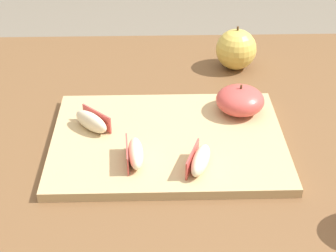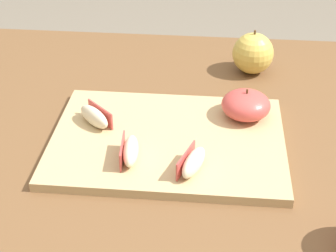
{
  "view_description": "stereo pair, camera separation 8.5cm",
  "coord_description": "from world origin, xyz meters",
  "px_view_note": "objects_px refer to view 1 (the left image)",
  "views": [
    {
      "loc": [
        -0.07,
        -0.71,
        1.24
      ],
      "look_at": [
        -0.05,
        0.0,
        0.77
      ],
      "focal_mm": 56.67,
      "sensor_mm": 36.0,
      "label": 1
    },
    {
      "loc": [
        0.01,
        -0.71,
        1.24
      ],
      "look_at": [
        -0.05,
        0.0,
        0.77
      ],
      "focal_mm": 56.67,
      "sensor_mm": 36.0,
      "label": 2
    }
  ],
  "objects_px": {
    "apple_half_skin_up": "(240,100)",
    "apple_wedge_middle": "(200,160)",
    "cutting_board": "(168,140)",
    "apple_wedge_left": "(92,121)",
    "whole_apple_golden": "(236,49)",
    "apple_wedge_back": "(135,153)"
  },
  "relations": [
    {
      "from": "apple_half_skin_up",
      "to": "apple_wedge_middle",
      "type": "relative_size",
      "value": 1.12
    },
    {
      "from": "apple_wedge_middle",
      "to": "apple_wedge_left",
      "type": "bearing_deg",
      "value": 147.22
    },
    {
      "from": "apple_half_skin_up",
      "to": "cutting_board",
      "type": "bearing_deg",
      "value": -150.12
    },
    {
      "from": "apple_wedge_left",
      "to": "whole_apple_golden",
      "type": "height_order",
      "value": "whole_apple_golden"
    },
    {
      "from": "apple_wedge_left",
      "to": "apple_wedge_middle",
      "type": "distance_m",
      "value": 0.2
    },
    {
      "from": "apple_half_skin_up",
      "to": "apple_wedge_back",
      "type": "distance_m",
      "value": 0.23
    },
    {
      "from": "apple_wedge_back",
      "to": "apple_wedge_middle",
      "type": "bearing_deg",
      "value": -11.25
    },
    {
      "from": "apple_wedge_middle",
      "to": "apple_wedge_back",
      "type": "bearing_deg",
      "value": 168.75
    },
    {
      "from": "apple_wedge_back",
      "to": "apple_wedge_left",
      "type": "distance_m",
      "value": 0.12
    },
    {
      "from": "apple_wedge_middle",
      "to": "cutting_board",
      "type": "bearing_deg",
      "value": 117.68
    },
    {
      "from": "cutting_board",
      "to": "apple_wedge_middle",
      "type": "relative_size",
      "value": 5.06
    },
    {
      "from": "apple_wedge_left",
      "to": "apple_wedge_middle",
      "type": "relative_size",
      "value": 0.91
    },
    {
      "from": "apple_half_skin_up",
      "to": "whole_apple_golden",
      "type": "height_order",
      "value": "whole_apple_golden"
    },
    {
      "from": "apple_half_skin_up",
      "to": "apple_wedge_left",
      "type": "height_order",
      "value": "apple_half_skin_up"
    },
    {
      "from": "apple_wedge_back",
      "to": "apple_wedge_middle",
      "type": "relative_size",
      "value": 0.97
    },
    {
      "from": "cutting_board",
      "to": "apple_wedge_middle",
      "type": "bearing_deg",
      "value": -62.32
    },
    {
      "from": "apple_wedge_back",
      "to": "apple_wedge_left",
      "type": "bearing_deg",
      "value": 129.14
    },
    {
      "from": "apple_half_skin_up",
      "to": "apple_wedge_left",
      "type": "xyz_separation_m",
      "value": [
        -0.25,
        -0.05,
        -0.01
      ]
    },
    {
      "from": "apple_wedge_back",
      "to": "apple_half_skin_up",
      "type": "bearing_deg",
      "value": 38.05
    },
    {
      "from": "apple_wedge_left",
      "to": "apple_half_skin_up",
      "type": "bearing_deg",
      "value": 11.0
    },
    {
      "from": "apple_half_skin_up",
      "to": "apple_wedge_left",
      "type": "distance_m",
      "value": 0.26
    },
    {
      "from": "cutting_board",
      "to": "apple_wedge_back",
      "type": "distance_m",
      "value": 0.09
    }
  ]
}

